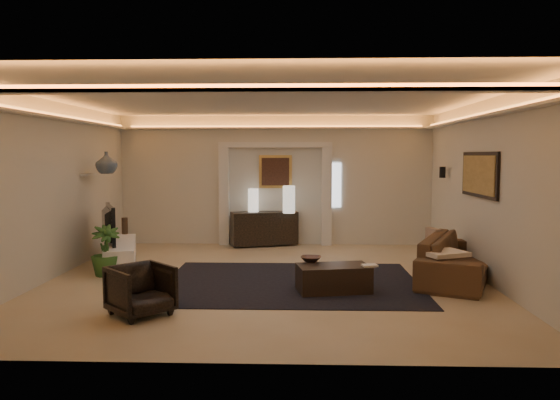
{
  "coord_description": "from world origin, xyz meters",
  "views": [
    {
      "loc": [
        0.51,
        -8.49,
        2.01
      ],
      "look_at": [
        0.2,
        0.6,
        1.25
      ],
      "focal_mm": 34.16,
      "sensor_mm": 36.0,
      "label": 1
    }
  ],
  "objects_px": {
    "sofa": "(458,258)",
    "coffee_table": "(333,278)",
    "console": "(264,228)",
    "armchair": "(141,290)"
  },
  "relations": [
    {
      "from": "console",
      "to": "armchair",
      "type": "distance_m",
      "value": 5.37
    },
    {
      "from": "console",
      "to": "armchair",
      "type": "height_order",
      "value": "console"
    },
    {
      "from": "sofa",
      "to": "armchair",
      "type": "distance_m",
      "value": 5.01
    },
    {
      "from": "console",
      "to": "coffee_table",
      "type": "xyz_separation_m",
      "value": [
        1.27,
        -3.99,
        -0.2
      ]
    },
    {
      "from": "sofa",
      "to": "coffee_table",
      "type": "distance_m",
      "value": 2.23
    },
    {
      "from": "sofa",
      "to": "coffee_table",
      "type": "bearing_deg",
      "value": 136.1
    },
    {
      "from": "console",
      "to": "armchair",
      "type": "relative_size",
      "value": 2.07
    },
    {
      "from": "console",
      "to": "sofa",
      "type": "xyz_separation_m",
      "value": [
        3.34,
        -3.15,
        -0.05
      ]
    },
    {
      "from": "console",
      "to": "sofa",
      "type": "height_order",
      "value": "console"
    },
    {
      "from": "console",
      "to": "coffee_table",
      "type": "bearing_deg",
      "value": -89.89
    }
  ]
}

